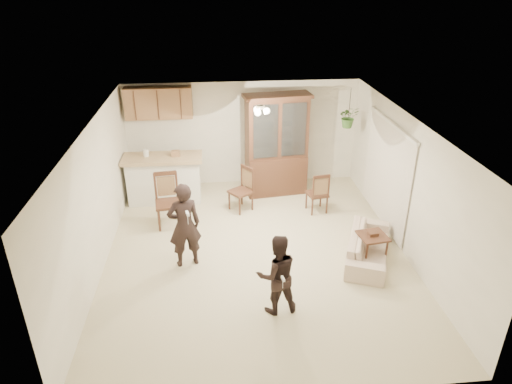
{
  "coord_description": "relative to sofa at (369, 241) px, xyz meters",
  "views": [
    {
      "loc": [
        -0.7,
        -7.17,
        4.77
      ],
      "look_at": [
        0.04,
        0.4,
        1.07
      ],
      "focal_mm": 32.0,
      "sensor_mm": 36.0,
      "label": 1
    }
  ],
  "objects": [
    {
      "name": "floor",
      "position": [
        -2.03,
        0.37,
        -0.37
      ],
      "size": [
        6.5,
        6.5,
        0.0
      ],
      "primitive_type": "plane",
      "color": "beige",
      "rests_on": "ground"
    },
    {
      "name": "wall_left",
      "position": [
        -4.78,
        0.37,
        0.88
      ],
      "size": [
        0.02,
        6.5,
        2.5
      ],
      "primitive_type": "cube",
      "color": "beige",
      "rests_on": "ground"
    },
    {
      "name": "chair_hutch_left",
      "position": [
        -2.19,
        2.11,
        -0.09
      ],
      "size": [
        0.61,
        0.61,
        0.98
      ],
      "rotation": [
        0.0,
        0.0,
        -0.95
      ],
      "color": "#3A1D15",
      "rests_on": "floor"
    },
    {
      "name": "wall_right",
      "position": [
        0.72,
        0.37,
        0.88
      ],
      "size": [
        0.02,
        6.5,
        2.5
      ],
      "primitive_type": "cube",
      "color": "beige",
      "rests_on": "ground"
    },
    {
      "name": "breakfast_bar",
      "position": [
        -3.88,
        2.72,
        0.13
      ],
      "size": [
        1.6,
        0.55,
        1.0
      ],
      "primitive_type": "cube",
      "color": "silver",
      "rests_on": "floor"
    },
    {
      "name": "chair_bar",
      "position": [
        -3.71,
        1.58,
        -0.05
      ],
      "size": [
        0.55,
        0.55,
        1.12
      ],
      "rotation": [
        0.0,
        0.0,
        0.12
      ],
      "color": "#3A1D15",
      "rests_on": "floor"
    },
    {
      "name": "ceiling",
      "position": [
        -2.03,
        0.37,
        2.13
      ],
      "size": [
        5.5,
        6.5,
        0.02
      ],
      "primitive_type": "cube",
      "color": "white",
      "rests_on": "wall_back"
    },
    {
      "name": "child",
      "position": [
        -1.87,
        -1.25,
        0.31
      ],
      "size": [
        0.72,
        0.6,
        1.35
      ],
      "primitive_type": "imported",
      "rotation": [
        0.0,
        0.0,
        3.28
      ],
      "color": "black",
      "rests_on": "floor"
    },
    {
      "name": "wall_front",
      "position": [
        -2.03,
        -2.88,
        0.88
      ],
      "size": [
        5.5,
        0.02,
        2.5
      ],
      "primitive_type": "cube",
      "color": "beige",
      "rests_on": "ground"
    },
    {
      "name": "adult",
      "position": [
        -3.3,
        0.14,
        0.53
      ],
      "size": [
        0.74,
        0.58,
        1.8
      ],
      "primitive_type": "imported",
      "rotation": [
        0.0,
        0.0,
        3.4
      ],
      "color": "black",
      "rests_on": "floor"
    },
    {
      "name": "hanging_plant",
      "position": [
        0.27,
        2.77,
        1.48
      ],
      "size": [
        0.43,
        0.37,
        0.48
      ],
      "primitive_type": "imported",
      "color": "#2E5823",
      "rests_on": "ceiling"
    },
    {
      "name": "side_table",
      "position": [
        0.03,
        -0.08,
        -0.09
      ],
      "size": [
        0.55,
        0.55,
        0.59
      ],
      "rotation": [
        0.0,
        0.0,
        0.15
      ],
      "color": "#3A1D15",
      "rests_on": "floor"
    },
    {
      "name": "sofa",
      "position": [
        0.0,
        0.0,
        0.0
      ],
      "size": [
        1.39,
        2.01,
        0.73
      ],
      "primitive_type": "imported",
      "rotation": [
        0.0,
        0.0,
        1.18
      ],
      "color": "beige",
      "rests_on": "floor"
    },
    {
      "name": "wall_back",
      "position": [
        -2.03,
        3.62,
        0.88
      ],
      "size": [
        5.5,
        0.02,
        2.5
      ],
      "primitive_type": "cube",
      "color": "beige",
      "rests_on": "ground"
    },
    {
      "name": "controller_adult",
      "position": [
        -3.21,
        -0.22,
        0.85
      ],
      "size": [
        0.08,
        0.14,
        0.04
      ],
      "primitive_type": "cube",
      "rotation": [
        0.0,
        0.0,
        3.4
      ],
      "color": "white",
      "rests_on": "adult"
    },
    {
      "name": "upper_cabinets",
      "position": [
        -3.93,
        3.44,
        1.73
      ],
      "size": [
        1.5,
        0.34,
        0.7
      ],
      "primitive_type": "cube",
      "color": "brown",
      "rests_on": "wall_back"
    },
    {
      "name": "chair_hutch_right",
      "position": [
        -0.54,
        1.9,
        -0.1
      ],
      "size": [
        0.48,
        0.48,
        0.93
      ],
      "rotation": [
        0.0,
        0.0,
        3.32
      ],
      "color": "#3A1D15",
      "rests_on": "floor"
    },
    {
      "name": "ceiling_fixture",
      "position": [
        -1.83,
        1.57,
        2.03
      ],
      "size": [
        0.36,
        0.36,
        0.2
      ],
      "primitive_type": null,
      "color": "beige",
      "rests_on": "ceiling"
    },
    {
      "name": "controller_child",
      "position": [
        -1.83,
        -1.55,
        0.44
      ],
      "size": [
        0.05,
        0.12,
        0.04
      ],
      "primitive_type": "cube",
      "rotation": [
        0.0,
        0.0,
        3.28
      ],
      "color": "white",
      "rests_on": "child"
    },
    {
      "name": "bar_top",
      "position": [
        -3.88,
        2.72,
        0.68
      ],
      "size": [
        1.75,
        0.7,
        0.08
      ],
      "primitive_type": "cube",
      "color": "tan",
      "rests_on": "breakfast_bar"
    },
    {
      "name": "plant_cord",
      "position": [
        0.27,
        2.77,
        1.81
      ],
      "size": [
        0.01,
        0.01,
        0.65
      ],
      "primitive_type": "cylinder",
      "color": "black",
      "rests_on": "ceiling"
    },
    {
      "name": "china_hutch",
      "position": [
        -1.31,
        2.94,
        0.8
      ],
      "size": [
        1.56,
        0.76,
        2.35
      ],
      "rotation": [
        0.0,
        0.0,
        0.13
      ],
      "color": "#3A1D15",
      "rests_on": "floor"
    },
    {
      "name": "vertical_blinds",
      "position": [
        0.68,
        1.27,
        0.73
      ],
      "size": [
        0.06,
        2.3,
        2.1
      ],
      "primitive_type": null,
      "color": "beige",
      "rests_on": "wall_right"
    }
  ]
}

